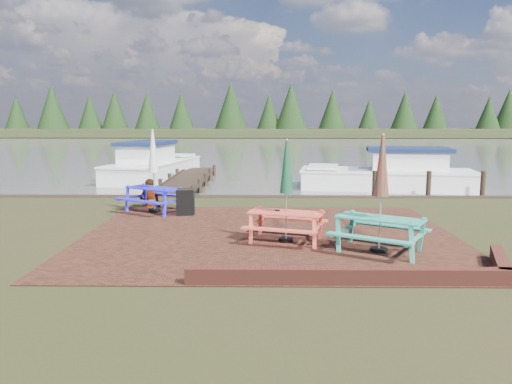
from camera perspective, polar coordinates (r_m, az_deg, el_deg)
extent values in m
plane|color=black|center=(11.28, 1.58, -6.20)|extent=(120.00, 120.00, 0.00)
cube|color=#341810|center=(12.25, 1.51, -4.97)|extent=(9.00, 7.50, 0.02)
cube|color=#4C1E16|center=(8.90, 11.66, -9.45)|extent=(6.00, 0.22, 0.30)
cube|color=#4C1E16|center=(10.50, 26.12, -7.37)|extent=(0.82, 1.77, 0.30)
cube|color=#49473F|center=(47.99, 0.96, 5.14)|extent=(120.00, 60.00, 0.02)
cube|color=black|center=(76.94, 0.89, 6.80)|extent=(120.00, 10.00, 1.20)
cube|color=teal|center=(10.92, 13.99, -2.96)|extent=(1.91, 1.54, 0.04)
cube|color=teal|center=(10.35, 12.74, -5.20)|extent=(1.67, 1.15, 0.04)
cube|color=teal|center=(11.61, 15.00, -3.78)|extent=(1.67, 1.15, 0.04)
cube|color=teal|center=(11.26, 10.13, -4.43)|extent=(0.88, 1.38, 0.74)
cube|color=teal|center=(10.79, 17.88, -5.28)|extent=(0.88, 1.38, 0.74)
cylinder|color=black|center=(11.07, 13.86, -6.47)|extent=(0.36, 0.36, 0.10)
cylinder|color=#B2B2B7|center=(10.83, 14.09, -0.31)|extent=(0.04, 0.04, 2.51)
cone|color=#B4191D|center=(10.76, 14.21, 2.86)|extent=(0.32, 0.32, 1.25)
cube|color=#DB4D38|center=(11.50, 3.47, -2.36)|extent=(1.82, 1.14, 0.04)
cube|color=#DB4D38|center=(10.95, 2.60, -4.38)|extent=(1.69, 0.72, 0.04)
cube|color=#DB4D38|center=(12.16, 4.22, -3.08)|extent=(1.69, 0.72, 0.04)
cube|color=#DB4D38|center=(11.77, -0.03, -3.82)|extent=(0.51, 1.43, 0.70)
cube|color=#DB4D38|center=(11.41, 7.05, -4.29)|extent=(0.51, 1.43, 0.70)
cylinder|color=black|center=(11.64, 3.44, -5.51)|extent=(0.34, 0.34, 0.09)
cylinder|color=#B2B2B7|center=(11.42, 3.49, 0.02)|extent=(0.03, 0.03, 2.36)
cone|color=#103C24|center=(11.35, 3.51, 2.85)|extent=(0.30, 0.30, 1.18)
cube|color=#221CD8|center=(15.40, -11.56, 0.41)|extent=(1.89, 1.55, 0.04)
cube|color=#221CD8|center=(14.98, -13.35, -0.99)|extent=(1.64, 1.16, 0.04)
cube|color=#221CD8|center=(15.93, -9.82, -0.32)|extent=(1.64, 1.16, 0.04)
cube|color=#221CD8|center=(16.01, -13.50, -0.68)|extent=(0.90, 1.35, 0.74)
cube|color=#221CD8|center=(14.93, -9.40, -1.21)|extent=(0.90, 1.35, 0.74)
cylinder|color=black|center=(15.51, -11.49, -2.10)|extent=(0.36, 0.36, 0.10)
cylinder|color=#B2B2B7|center=(15.34, -11.62, 2.29)|extent=(0.04, 0.04, 2.49)
cone|color=beige|center=(15.29, -11.69, 4.52)|extent=(0.32, 0.32, 1.25)
cube|color=black|center=(14.55, -8.14, -1.29)|extent=(0.52, 0.27, 0.80)
cube|color=black|center=(14.81, -7.97, -1.11)|extent=(0.52, 0.27, 0.80)
cube|color=black|center=(14.62, -8.09, 0.31)|extent=(0.50, 0.11, 0.03)
cube|color=black|center=(22.82, -7.65, 1.56)|extent=(1.60, 9.00, 0.06)
cube|color=black|center=(22.94, -9.51, 1.68)|extent=(0.08, 9.00, 0.08)
cube|color=black|center=(22.72, -5.78, 1.69)|extent=(0.08, 9.00, 0.08)
cylinder|color=black|center=(18.62, -12.08, -0.82)|extent=(0.16, 0.16, 1.00)
cylinder|color=black|center=(18.33, -7.20, -0.84)|extent=(0.16, 0.16, 1.00)
cube|color=white|center=(25.59, -11.54, 2.25)|extent=(3.75, 7.41, 1.01)
cube|color=white|center=(25.54, -11.58, 3.42)|extent=(3.82, 7.56, 0.08)
cube|color=white|center=(24.73, -12.39, 4.36)|extent=(2.29, 3.25, 0.86)
cube|color=#111D3F|center=(24.70, -12.43, 5.48)|extent=(2.56, 3.71, 0.18)
cube|color=white|center=(28.01, -9.40, 4.19)|extent=(2.27, 1.65, 0.10)
cube|color=white|center=(22.05, 14.69, 1.10)|extent=(7.42, 3.56, 0.95)
cube|color=white|center=(22.00, 14.73, 2.37)|extent=(7.57, 3.63, 0.08)
cube|color=white|center=(22.04, 17.00, 3.48)|extent=(3.23, 2.23, 0.81)
cube|color=#111D3F|center=(22.01, 17.05, 4.67)|extent=(3.69, 2.49, 0.17)
cube|color=white|center=(21.92, 7.67, 2.88)|extent=(1.60, 2.27, 0.09)
imported|color=gray|center=(16.25, -12.09, 1.46)|extent=(0.70, 0.48, 1.83)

